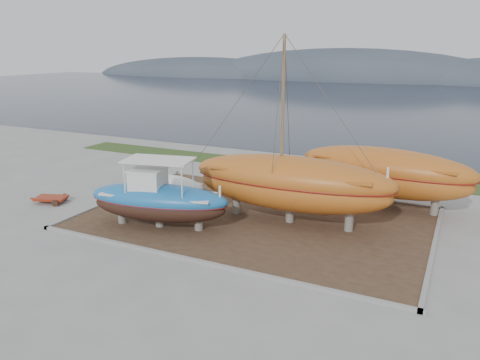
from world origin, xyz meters
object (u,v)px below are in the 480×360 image
at_px(orange_sailboat, 292,133).
at_px(orange_bare_hull, 384,178).
at_px(blue_caique, 158,193).
at_px(white_dinghy, 179,188).
at_px(red_trailer, 51,200).

height_order(orange_sailboat, orange_bare_hull, orange_sailboat).
height_order(blue_caique, white_dinghy, blue_caique).
height_order(orange_sailboat, red_trailer, orange_sailboat).
relative_size(blue_caique, red_trailer, 2.79).
bearing_deg(red_trailer, white_dinghy, 12.53).
xyz_separation_m(blue_caique, white_dinghy, (-1.76, 4.53, -1.16)).
distance_m(blue_caique, white_dinghy, 4.99).
bearing_deg(blue_caique, white_dinghy, 99.16).
bearing_deg(white_dinghy, blue_caique, -50.33).
xyz_separation_m(blue_caique, orange_bare_hull, (9.82, 8.49, -0.12)).
distance_m(orange_bare_hull, red_trailer, 19.84).
bearing_deg(orange_sailboat, white_dinghy, 171.04).
distance_m(orange_sailboat, red_trailer, 15.20).
bearing_deg(orange_sailboat, blue_caique, -150.48).
bearing_deg(red_trailer, blue_caique, -22.75).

